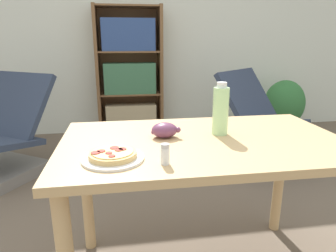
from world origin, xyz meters
name	(u,v)px	position (x,y,z in m)	size (l,w,h in m)	color
wall_back	(137,29)	(0.00, 2.62, 1.30)	(8.00, 0.05, 2.60)	silver
dining_table	(203,161)	(0.14, -0.03, 0.64)	(1.27, 0.75, 0.74)	tan
pizza_on_plate	(113,156)	(-0.26, -0.21, 0.76)	(0.23, 0.23, 0.04)	white
grape_bunch	(165,130)	(-0.03, 0.02, 0.78)	(0.13, 0.09, 0.07)	#6B3856
drink_bottle	(221,110)	(0.23, 0.04, 0.86)	(0.07, 0.07, 0.25)	#B7EAA3
salt_shaker	(165,154)	(-0.07, -0.28, 0.78)	(0.03, 0.03, 0.08)	white
lounge_chair_near	(4,144)	(-1.27, 1.41, 0.29)	(0.94, 1.01, 0.88)	slate
lounge_chair_far	(262,133)	(1.12, 1.37, 0.29)	(0.96, 1.02, 0.88)	slate
bookshelf	(130,76)	(-0.12, 2.43, 0.74)	(0.79, 0.32, 1.56)	brown
potted_plant_floor	(284,106)	(1.80, 2.17, 0.36)	(0.51, 0.44, 0.69)	#BCB2A3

